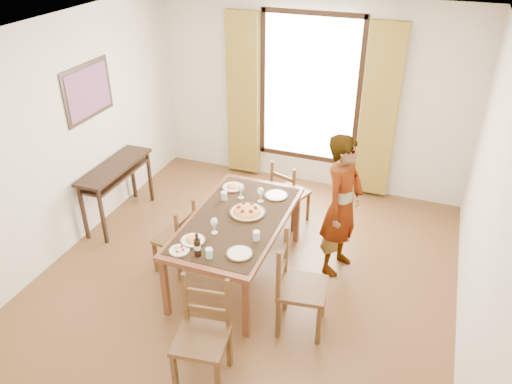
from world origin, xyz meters
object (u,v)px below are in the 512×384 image
(dining_table, at_px, (237,223))
(pasta_platter, at_px, (247,210))
(console_table, at_px, (115,173))
(man, at_px, (342,206))

(dining_table, bearing_deg, pasta_platter, 61.79)
(console_table, height_order, man, man)
(console_table, distance_m, dining_table, 1.98)
(dining_table, bearing_deg, console_table, 164.50)
(console_table, bearing_deg, dining_table, -15.50)
(console_table, xyz_separation_m, dining_table, (1.91, -0.53, 0.01))
(console_table, height_order, dining_table, console_table)
(dining_table, relative_size, pasta_platter, 4.56)
(console_table, relative_size, man, 0.72)
(man, relative_size, pasta_platter, 4.16)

